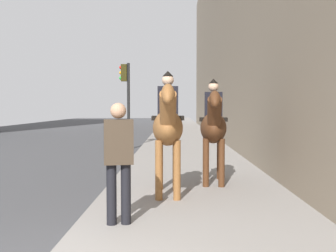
{
  "coord_description": "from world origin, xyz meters",
  "views": [
    {
      "loc": [
        -3.56,
        -1.41,
        1.76
      ],
      "look_at": [
        4.0,
        -1.28,
        1.4
      ],
      "focal_mm": 42.51,
      "sensor_mm": 36.0,
      "label": 1
    }
  ],
  "objects_px": {
    "traffic_light_near_curb": "(126,91)",
    "mounted_horse_far": "(213,126)",
    "pedestrian_greeting": "(119,155)",
    "mounted_horse_near": "(168,126)"
  },
  "relations": [
    {
      "from": "mounted_horse_far",
      "to": "traffic_light_near_curb",
      "type": "relative_size",
      "value": 0.63
    },
    {
      "from": "mounted_horse_near",
      "to": "traffic_light_near_curb",
      "type": "bearing_deg",
      "value": -169.45
    },
    {
      "from": "pedestrian_greeting",
      "to": "mounted_horse_far",
      "type": "bearing_deg",
      "value": -39.01
    },
    {
      "from": "mounted_horse_near",
      "to": "pedestrian_greeting",
      "type": "distance_m",
      "value": 1.97
    },
    {
      "from": "mounted_horse_near",
      "to": "mounted_horse_far",
      "type": "height_order",
      "value": "mounted_horse_near"
    },
    {
      "from": "mounted_horse_far",
      "to": "traffic_light_near_curb",
      "type": "distance_m",
      "value": 8.49
    },
    {
      "from": "mounted_horse_near",
      "to": "mounted_horse_far",
      "type": "relative_size",
      "value": 1.03
    },
    {
      "from": "mounted_horse_far",
      "to": "traffic_light_near_curb",
      "type": "bearing_deg",
      "value": -156.28
    },
    {
      "from": "mounted_horse_far",
      "to": "pedestrian_greeting",
      "type": "bearing_deg",
      "value": -24.03
    },
    {
      "from": "traffic_light_near_curb",
      "to": "mounted_horse_far",
      "type": "bearing_deg",
      "value": -160.32
    }
  ]
}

